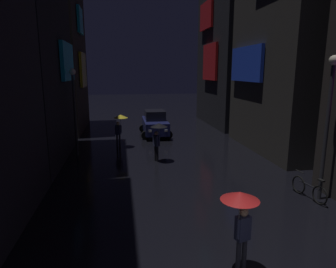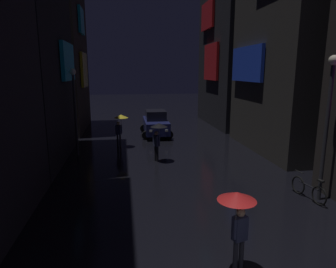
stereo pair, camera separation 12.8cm
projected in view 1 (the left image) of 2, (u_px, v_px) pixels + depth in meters
The scene contains 10 objects.
building_left_mid at pixel (14, 4), 14.84m from camera, with size 4.25×7.93×16.13m.
building_left_far at pixel (55, 52), 23.84m from camera, with size 4.25×7.81×12.56m.
building_right_mid at pixel (292, 21), 17.26m from camera, with size 4.25×8.08×15.32m.
pedestrian_foreground_left_black at pixel (158, 131), 15.87m from camera, with size 0.90×0.90×2.12m.
pedestrian_midstreet_left_red at pixel (241, 209), 6.93m from camera, with size 0.90×0.90×2.12m.
pedestrian_near_crossing_yellow at pixel (120, 122), 18.90m from camera, with size 0.90×0.90×2.12m.
bicycle_parked_at_storefront at pixel (309, 189), 11.44m from camera, with size 0.33×1.81×0.96m.
car_distant at pixel (155, 123), 22.59m from camera, with size 2.28×4.16×1.92m.
streetlamp_right_near at pixel (329, 112), 10.80m from camera, with size 0.36×0.36×5.36m.
streetlamp_left_far at pixel (74, 101), 16.75m from camera, with size 0.36×0.36×4.95m.
Camera 1 is at (-2.40, -3.87, 4.81)m, focal length 32.00 mm.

